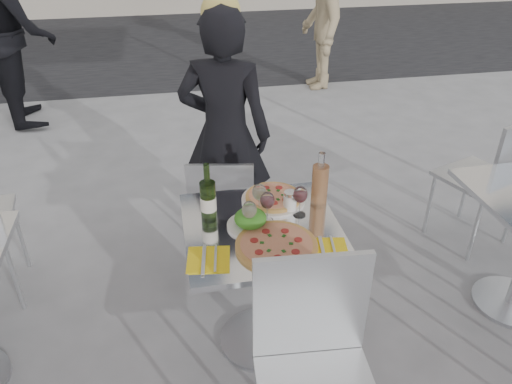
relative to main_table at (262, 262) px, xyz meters
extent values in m
plane|color=slate|center=(0.00, 0.00, -0.54)|extent=(80.00, 80.00, 0.00)
cube|color=black|center=(0.00, 6.50, -0.54)|extent=(24.00, 5.00, 0.00)
cylinder|color=#B7BABF|center=(0.00, 0.00, -0.53)|extent=(0.44, 0.44, 0.02)
cylinder|color=#B7BABF|center=(0.00, 0.00, -0.17)|extent=(0.07, 0.07, 0.72)
cube|color=silver|center=(0.00, 0.00, 0.20)|extent=(0.72, 0.72, 0.03)
cylinder|color=#B7BABF|center=(1.50, 0.00, -0.53)|extent=(0.44, 0.44, 0.02)
cylinder|color=silver|center=(0.09, 0.82, -0.34)|extent=(0.02, 0.02, 0.40)
cylinder|color=silver|center=(-0.23, 0.88, -0.34)|extent=(0.02, 0.02, 0.40)
cylinder|color=silver|center=(0.03, 0.51, -0.34)|extent=(0.02, 0.02, 0.40)
cylinder|color=silver|center=(-0.29, 0.57, -0.34)|extent=(0.02, 0.02, 0.40)
cube|color=silver|center=(-0.10, 0.69, -0.13)|extent=(0.44, 0.44, 0.02)
cube|color=silver|center=(-0.13, 0.51, 0.08)|extent=(0.37, 0.09, 0.40)
cube|color=silver|center=(0.08, -0.53, 0.20)|extent=(0.44, 0.06, 0.48)
cylinder|color=silver|center=(-1.36, 0.90, -0.29)|extent=(0.03, 0.03, 0.50)
cylinder|color=silver|center=(-1.31, 0.50, -0.29)|extent=(0.03, 0.03, 0.50)
cylinder|color=silver|center=(1.69, 0.90, -0.31)|extent=(0.02, 0.02, 0.47)
cylinder|color=silver|center=(1.34, 0.77, -0.31)|extent=(0.02, 0.02, 0.47)
cylinder|color=silver|center=(1.82, 0.55, -0.31)|extent=(0.02, 0.02, 0.47)
cylinder|color=silver|center=(1.47, 0.42, -0.31)|extent=(0.02, 0.02, 0.47)
cube|color=silver|center=(1.58, 0.66, -0.06)|extent=(0.56, 0.56, 0.03)
imported|color=black|center=(-0.04, 0.95, 0.25)|extent=(0.67, 0.56, 1.58)
imported|color=black|center=(-1.76, 3.51, 0.37)|extent=(0.88, 1.02, 1.82)
imported|color=#8E7B5B|center=(1.46, 3.91, 0.28)|extent=(0.65, 1.08, 1.64)
cylinder|color=tan|center=(0.03, -0.16, 0.22)|extent=(0.36, 0.36, 0.02)
cylinder|color=beige|center=(0.03, -0.16, 0.23)|extent=(0.32, 0.32, 0.00)
cylinder|color=white|center=(0.10, 0.21, 0.22)|extent=(0.32, 0.32, 0.01)
cylinder|color=tan|center=(0.10, 0.22, 0.23)|extent=(0.28, 0.28, 0.02)
cylinder|color=beige|center=(0.10, 0.21, 0.24)|extent=(0.25, 0.25, 0.00)
cylinder|color=white|center=(-0.05, 0.01, 0.22)|extent=(0.22, 0.22, 0.01)
ellipsoid|color=#25711C|center=(-0.05, 0.01, 0.26)|extent=(0.15, 0.15, 0.08)
sphere|color=#B21914|center=(-0.01, 0.03, 0.27)|extent=(0.03, 0.03, 0.03)
cylinder|color=#2E481B|center=(-0.23, 0.11, 0.31)|extent=(0.07, 0.07, 0.20)
cone|color=#2E481B|center=(-0.23, 0.11, 0.41)|extent=(0.07, 0.07, 0.03)
cylinder|color=#2E481B|center=(-0.23, 0.11, 0.46)|extent=(0.03, 0.03, 0.10)
cylinder|color=silver|center=(-0.23, 0.11, 0.30)|extent=(0.07, 0.08, 0.07)
cylinder|color=tan|center=(0.31, 0.13, 0.32)|extent=(0.08, 0.08, 0.22)
cylinder|color=white|center=(0.31, 0.13, 0.46)|extent=(0.03, 0.03, 0.08)
cylinder|color=white|center=(0.16, 0.11, 0.26)|extent=(0.06, 0.06, 0.09)
cylinder|color=silver|center=(0.16, 0.11, 0.31)|extent=(0.06, 0.06, 0.02)
cylinder|color=white|center=(-0.06, -0.02, 0.21)|extent=(0.06, 0.06, 0.00)
cylinder|color=white|center=(-0.06, -0.02, 0.26)|extent=(0.01, 0.01, 0.09)
ellipsoid|color=white|center=(-0.06, -0.02, 0.33)|extent=(0.07, 0.07, 0.08)
ellipsoid|color=beige|center=(-0.06, -0.02, 0.32)|extent=(0.05, 0.05, 0.05)
cylinder|color=white|center=(0.01, 0.12, 0.21)|extent=(0.06, 0.06, 0.00)
cylinder|color=white|center=(0.01, 0.12, 0.26)|extent=(0.01, 0.01, 0.09)
ellipsoid|color=white|center=(0.01, 0.12, 0.33)|extent=(0.07, 0.07, 0.08)
ellipsoid|color=beige|center=(0.01, 0.12, 0.32)|extent=(0.05, 0.05, 0.05)
cylinder|color=white|center=(0.03, 0.04, 0.21)|extent=(0.06, 0.06, 0.00)
cylinder|color=white|center=(0.03, 0.04, 0.26)|extent=(0.01, 0.01, 0.09)
ellipsoid|color=white|center=(0.03, 0.04, 0.33)|extent=(0.07, 0.07, 0.08)
ellipsoid|color=#4D0B10|center=(0.03, 0.04, 0.32)|extent=(0.05, 0.05, 0.05)
cylinder|color=white|center=(0.20, 0.06, 0.21)|extent=(0.06, 0.06, 0.00)
cylinder|color=white|center=(0.20, 0.06, 0.26)|extent=(0.01, 0.01, 0.09)
ellipsoid|color=white|center=(0.20, 0.06, 0.33)|extent=(0.07, 0.07, 0.08)
ellipsoid|color=#4D0B10|center=(0.20, 0.06, 0.32)|extent=(0.05, 0.05, 0.05)
cube|color=yellow|center=(-0.27, -0.19, 0.21)|extent=(0.20, 0.20, 0.00)
cube|color=#B7BABF|center=(-0.29, -0.19, 0.22)|extent=(0.04, 0.20, 0.00)
cube|color=#B7BABF|center=(-0.24, -0.19, 0.22)|extent=(0.04, 0.18, 0.00)
cube|color=yellow|center=(0.24, -0.23, 0.21)|extent=(0.21, 0.21, 0.00)
cube|color=#B7BABF|center=(0.22, -0.23, 0.22)|extent=(0.05, 0.20, 0.00)
cube|color=#B7BABF|center=(0.27, -0.23, 0.22)|extent=(0.04, 0.18, 0.00)
camera|label=1|loc=(-0.38, -1.86, 1.55)|focal=35.00mm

